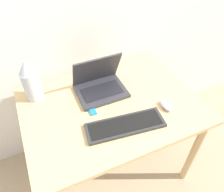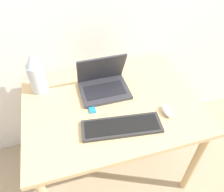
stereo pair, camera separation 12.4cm
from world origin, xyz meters
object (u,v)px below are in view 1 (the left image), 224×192
mouse (166,105)px  mp3_player (92,111)px  keyboard (125,125)px  vase (30,80)px  laptop (100,84)px

mouse → mp3_player: mouse is taller
keyboard → vase: size_ratio=1.65×
laptop → mouse: size_ratio=2.99×
keyboard → mp3_player: keyboard is taller
laptop → keyboard: 0.34m
keyboard → mp3_player: bearing=124.6°
mouse → mp3_player: (-0.42, 0.15, -0.01)m
mouse → mp3_player: 0.44m
mp3_player → keyboard: bearing=-55.4°
laptop → vase: (-0.40, 0.11, 0.08)m
laptop → mp3_player: (-0.11, -0.16, -0.05)m
laptop → mouse: laptop is taller
keyboard → mouse: bearing=5.9°
laptop → mp3_player: laptop is taller
laptop → keyboard: bearing=-87.9°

